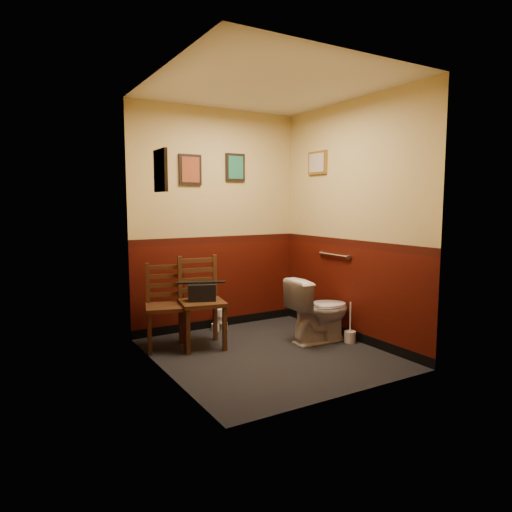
# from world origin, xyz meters

# --- Properties ---
(floor) EXTENTS (2.20, 2.40, 0.00)m
(floor) POSITION_xyz_m (0.00, 0.00, 0.00)
(floor) COLOR black
(floor) RESTS_ON ground
(ceiling) EXTENTS (2.20, 2.40, 0.00)m
(ceiling) POSITION_xyz_m (0.00, 0.00, 2.70)
(ceiling) COLOR silver
(ceiling) RESTS_ON ground
(wall_back) EXTENTS (2.20, 0.00, 2.70)m
(wall_back) POSITION_xyz_m (0.00, 1.20, 1.35)
(wall_back) COLOR #3D0C06
(wall_back) RESTS_ON ground
(wall_front) EXTENTS (2.20, 0.00, 2.70)m
(wall_front) POSITION_xyz_m (0.00, -1.20, 1.35)
(wall_front) COLOR #3D0C06
(wall_front) RESTS_ON ground
(wall_left) EXTENTS (0.00, 2.40, 2.70)m
(wall_left) POSITION_xyz_m (-1.10, 0.00, 1.35)
(wall_left) COLOR #3D0C06
(wall_left) RESTS_ON ground
(wall_right) EXTENTS (0.00, 2.40, 2.70)m
(wall_right) POSITION_xyz_m (1.10, 0.00, 1.35)
(wall_right) COLOR #3D0C06
(wall_right) RESTS_ON ground
(grab_bar) EXTENTS (0.05, 0.56, 0.06)m
(grab_bar) POSITION_xyz_m (1.07, 0.25, 0.95)
(grab_bar) COLOR silver
(grab_bar) RESTS_ON wall_right
(framed_print_back_a) EXTENTS (0.28, 0.04, 0.36)m
(framed_print_back_a) POSITION_xyz_m (-0.35, 1.18, 1.95)
(framed_print_back_a) COLOR black
(framed_print_back_a) RESTS_ON wall_back
(framed_print_back_b) EXTENTS (0.26, 0.04, 0.34)m
(framed_print_back_b) POSITION_xyz_m (0.25, 1.18, 2.00)
(framed_print_back_b) COLOR black
(framed_print_back_b) RESTS_ON wall_back
(framed_print_left) EXTENTS (0.04, 0.30, 0.38)m
(framed_print_left) POSITION_xyz_m (-1.08, 0.10, 1.85)
(framed_print_left) COLOR black
(framed_print_left) RESTS_ON wall_left
(framed_print_right) EXTENTS (0.04, 0.34, 0.28)m
(framed_print_right) POSITION_xyz_m (1.08, 0.60, 2.05)
(framed_print_right) COLOR olive
(framed_print_right) RESTS_ON wall_right
(toilet) EXTENTS (0.75, 0.44, 0.72)m
(toilet) POSITION_xyz_m (0.72, 0.07, 0.36)
(toilet) COLOR white
(toilet) RESTS_ON floor
(toilet_brush) EXTENTS (0.13, 0.13, 0.46)m
(toilet_brush) POSITION_xyz_m (1.00, -0.14, 0.07)
(toilet_brush) COLOR silver
(toilet_brush) RESTS_ON floor
(chair_left) EXTENTS (0.53, 0.53, 0.91)m
(chair_left) POSITION_xyz_m (-0.84, 0.74, 0.46)
(chair_left) COLOR #512F18
(chair_left) RESTS_ON floor
(chair_right) EXTENTS (0.54, 0.54, 0.98)m
(chair_right) POSITION_xyz_m (-0.49, 0.59, 0.49)
(chair_right) COLOR #512F18
(chair_right) RESTS_ON floor
(handbag) EXTENTS (0.32, 0.24, 0.21)m
(handbag) POSITION_xyz_m (-0.50, 0.55, 0.61)
(handbag) COLOR black
(handbag) RESTS_ON chair_right
(tp_stack) EXTENTS (0.21, 0.13, 0.36)m
(tp_stack) POSITION_xyz_m (-0.05, 1.04, 0.15)
(tp_stack) COLOR silver
(tp_stack) RESTS_ON floor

